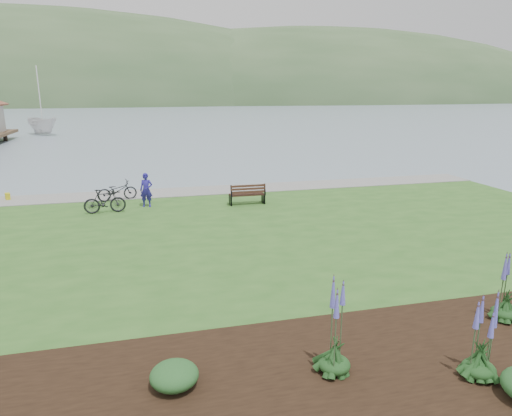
{
  "coord_description": "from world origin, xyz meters",
  "views": [
    {
      "loc": [
        -1.77,
        -16.76,
        5.65
      ],
      "look_at": [
        2.29,
        -0.62,
        1.3
      ],
      "focal_mm": 32.0,
      "sensor_mm": 36.0,
      "label": 1
    }
  ],
  "objects_px": {
    "person": "(146,187)",
    "bicycle_a": "(117,191)",
    "park_bench": "(247,194)",
    "sailboat": "(44,135)"
  },
  "relations": [
    {
      "from": "bicycle_a",
      "to": "park_bench",
      "type": "bearing_deg",
      "value": -125.34
    },
    {
      "from": "bicycle_a",
      "to": "sailboat",
      "type": "bearing_deg",
      "value": 0.63
    },
    {
      "from": "person",
      "to": "bicycle_a",
      "type": "distance_m",
      "value": 2.13
    },
    {
      "from": "person",
      "to": "bicycle_a",
      "type": "xyz_separation_m",
      "value": [
        -1.37,
        1.58,
        -0.42
      ]
    },
    {
      "from": "park_bench",
      "to": "person",
      "type": "distance_m",
      "value": 4.66
    },
    {
      "from": "person",
      "to": "bicycle_a",
      "type": "bearing_deg",
      "value": 142.87
    },
    {
      "from": "park_bench",
      "to": "bicycle_a",
      "type": "xyz_separation_m",
      "value": [
        -5.95,
        2.32,
        -0.01
      ]
    },
    {
      "from": "park_bench",
      "to": "person",
      "type": "relative_size",
      "value": 0.9
    },
    {
      "from": "person",
      "to": "sailboat",
      "type": "bearing_deg",
      "value": 117.85
    },
    {
      "from": "park_bench",
      "to": "sailboat",
      "type": "xyz_separation_m",
      "value": [
        -16.65,
        43.32,
        -0.91
      ]
    }
  ]
}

